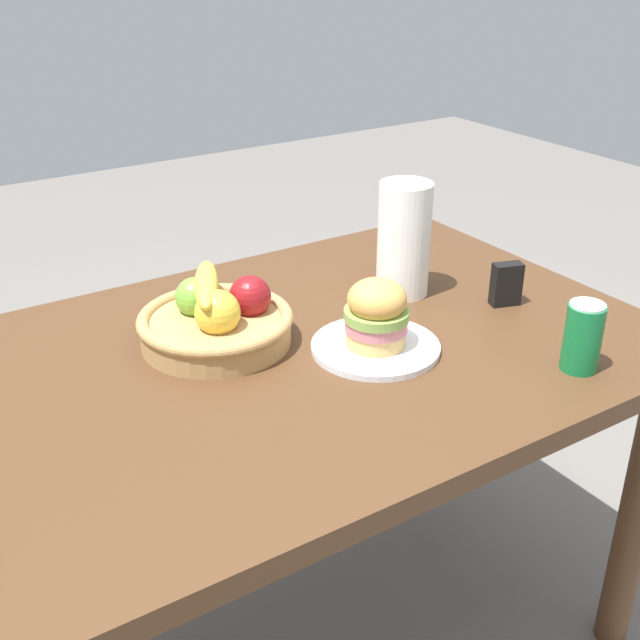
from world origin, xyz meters
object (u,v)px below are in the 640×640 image
(fruit_basket, at_px, (216,320))
(paper_towel_roll, at_px, (404,239))
(plate, at_px, (375,347))
(sandwich, at_px, (377,313))
(soda_can, at_px, (583,337))
(napkin_holder, at_px, (506,284))

(fruit_basket, height_order, paper_towel_roll, paper_towel_roll)
(plate, xyz_separation_m, sandwich, (0.00, 0.00, 0.07))
(sandwich, bearing_deg, soda_can, -43.79)
(soda_can, bearing_deg, fruit_basket, 138.39)
(sandwich, xyz_separation_m, napkin_holder, (0.34, 0.02, -0.03))
(sandwich, distance_m, paper_towel_roll, 0.27)
(plate, height_order, fruit_basket, fruit_basket)
(plate, height_order, sandwich, sandwich)
(soda_can, xyz_separation_m, paper_towel_roll, (-0.06, 0.43, 0.06))
(sandwich, relative_size, fruit_basket, 0.44)
(napkin_holder, bearing_deg, sandwich, -158.73)
(sandwich, distance_m, soda_can, 0.36)
(plate, distance_m, paper_towel_roll, 0.29)
(fruit_basket, bearing_deg, napkin_holder, -16.62)
(plate, relative_size, sandwich, 1.86)
(soda_can, relative_size, napkin_holder, 1.40)
(plate, distance_m, soda_can, 0.37)
(paper_towel_roll, height_order, napkin_holder, paper_towel_roll)
(soda_can, xyz_separation_m, fruit_basket, (-0.49, 0.44, -0.02))
(paper_towel_roll, bearing_deg, sandwich, -138.31)
(soda_can, distance_m, fruit_basket, 0.66)
(sandwich, distance_m, fruit_basket, 0.30)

